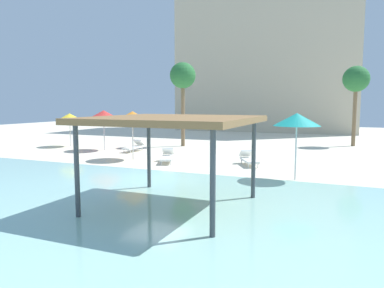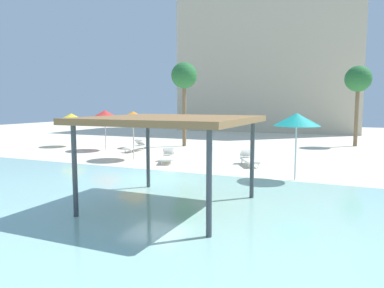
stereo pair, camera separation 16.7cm
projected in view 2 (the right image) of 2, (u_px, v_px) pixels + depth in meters
The scene contains 13 objects.
ground_plane at pixel (156, 178), 15.75m from camera, with size 80.00×80.00×0.00m, color beige.
lagoon_water at pixel (70, 210), 10.96m from camera, with size 44.00×13.50×0.04m, color #99D1C6.
shade_pavilion at pixel (171, 122), 11.05m from camera, with size 4.67×4.67×2.78m.
beach_umbrella_yellow_0 at pixel (71, 117), 27.19m from camera, with size 1.93×1.93×2.43m.
beach_umbrella_teal_1 at pixel (297, 120), 15.08m from camera, with size 1.92×1.92×2.78m.
beach_umbrella_red_2 at pixel (105, 115), 24.92m from camera, with size 2.25×2.25×2.71m.
beach_umbrella_orange_3 at pixel (133, 116), 20.78m from camera, with size 2.09×2.09×2.73m.
lounge_chair_0 at pixel (136, 146), 24.53m from camera, with size 0.63×1.91×0.74m.
lounge_chair_1 at pixel (249, 159), 19.05m from camera, with size 1.45×1.95×0.74m.
lounge_chair_2 at pixel (168, 156), 19.92m from camera, with size 1.26×1.98×0.74m.
palm_tree_0 at pixel (184, 77), 27.01m from camera, with size 1.90×1.90×6.15m.
palm_tree_1 at pixel (358, 81), 26.93m from camera, with size 1.90×1.90×5.90m.
hotel_block_0 at pixel (271, 45), 43.37m from camera, with size 20.09×9.46×19.86m, color beige.
Camera 2 is at (7.60, -13.58, 3.19)m, focal length 34.58 mm.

